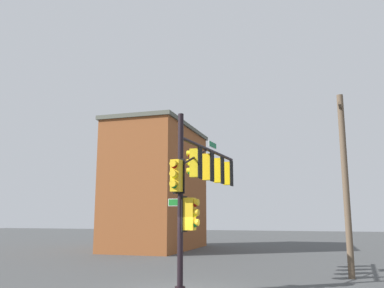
{
  "coord_description": "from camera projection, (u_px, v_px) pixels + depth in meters",
  "views": [
    {
      "loc": [
        -13.46,
        -4.52,
        2.53
      ],
      "look_at": [
        0.09,
        -0.39,
        5.08
      ],
      "focal_mm": 37.67,
      "sensor_mm": 36.0,
      "label": 1
    }
  ],
  "objects": [
    {
      "name": "signal_pole_assembly",
      "position": [
        201.0,
        178.0,
        15.97
      ],
      "size": [
        6.92,
        1.24,
        6.19
      ],
      "color": "black",
      "rests_on": "ground_plane"
    },
    {
      "name": "utility_pole",
      "position": [
        345.0,
        180.0,
        17.26
      ],
      "size": [
        1.8,
        0.3,
        7.85
      ],
      "color": "brown",
      "rests_on": "ground_plane"
    },
    {
      "name": "brick_building",
      "position": [
        158.0,
        187.0,
        31.9
      ],
      "size": [
        10.2,
        5.62,
        9.62
      ],
      "color": "brown",
      "rests_on": "ground_plane"
    }
  ]
}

